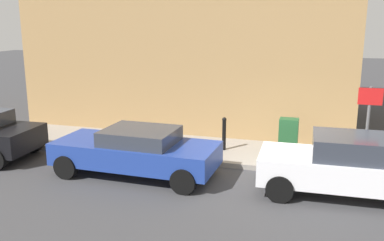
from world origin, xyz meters
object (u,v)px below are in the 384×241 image
(car_blue, at_px, (137,150))
(bollard_near_cabinet, at_px, (224,133))
(utility_cabinet, at_px, (288,139))
(street_sign, at_px, (368,117))
(car_white, at_px, (348,165))

(car_blue, height_order, bollard_near_cabinet, car_blue)
(utility_cabinet, relative_size, street_sign, 0.50)
(car_white, relative_size, utility_cabinet, 3.58)
(car_white, height_order, car_blue, car_white)
(car_white, height_order, utility_cabinet, car_white)
(utility_cabinet, bearing_deg, car_blue, 121.49)
(car_blue, relative_size, street_sign, 1.93)
(car_white, distance_m, utility_cabinet, 2.71)
(car_white, relative_size, bollard_near_cabinet, 3.96)
(utility_cabinet, xyz_separation_m, street_sign, (-0.80, -2.05, 0.98))
(car_blue, xyz_separation_m, utility_cabinet, (2.35, -3.83, -0.01))
(car_white, xyz_separation_m, utility_cabinet, (2.22, 1.55, -0.08))
(bollard_near_cabinet, bearing_deg, utility_cabinet, -92.93)
(car_white, distance_m, bollard_near_cabinet, 4.20)
(car_white, bearing_deg, bollard_near_cabinet, -34.85)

